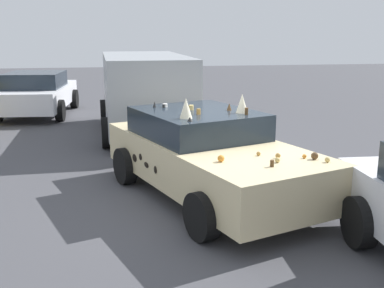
% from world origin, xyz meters
% --- Properties ---
extents(ground_plane, '(60.00, 60.00, 0.00)m').
position_xyz_m(ground_plane, '(0.00, 0.00, 0.00)').
color(ground_plane, '#47474C').
extents(art_car_decorated, '(4.69, 3.15, 1.67)m').
position_xyz_m(art_car_decorated, '(0.08, 0.03, 0.70)').
color(art_car_decorated, beige).
rests_on(art_car_decorated, ground).
extents(parked_van_row_back_far, '(4.94, 2.37, 2.04)m').
position_xyz_m(parked_van_row_back_far, '(5.21, 0.63, 1.15)').
color(parked_van_row_back_far, '#9EA3A8').
rests_on(parked_van_row_back_far, ground).
extents(parked_sedan_near_left, '(4.30, 2.37, 1.38)m').
position_xyz_m(parked_sedan_near_left, '(8.70, 3.81, 0.71)').
color(parked_sedan_near_left, white).
rests_on(parked_sedan_near_left, ground).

